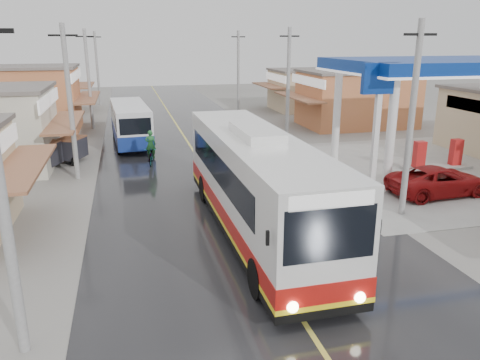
{
  "coord_description": "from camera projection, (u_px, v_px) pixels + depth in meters",
  "views": [
    {
      "loc": [
        -4.22,
        -16.64,
        7.25
      ],
      "look_at": [
        0.13,
        1.16,
        1.69
      ],
      "focal_mm": 35.0,
      "sensor_mm": 36.0,
      "label": 1
    }
  ],
  "objects": [
    {
      "name": "coach_bus",
      "position": [
        255.0,
        184.0,
        17.68
      ],
      "size": [
        3.1,
        13.26,
        4.13
      ],
      "rotation": [
        0.0,
        0.0,
        0.01
      ],
      "color": "silver",
      "rests_on": "road"
    },
    {
      "name": "utility_poles_left",
      "position": [
        87.0,
        150.0,
        31.82
      ],
      "size": [
        1.6,
        50.0,
        8.0
      ],
      "primitive_type": null,
      "color": "gray",
      "rests_on": "ground"
    },
    {
      "name": "tricycle_far",
      "position": [
        43.0,
        155.0,
        26.49
      ],
      "size": [
        2.04,
        2.48,
        1.63
      ],
      "rotation": [
        0.0,
        0.0,
        -0.39
      ],
      "color": "#26262D",
      "rests_on": "ground"
    },
    {
      "name": "cyclist",
      "position": [
        151.0,
        153.0,
        27.97
      ],
      "size": [
        0.9,
        2.01,
        2.09
      ],
      "rotation": [
        0.0,
        0.0,
        -0.12
      ],
      "color": "black",
      "rests_on": "ground"
    },
    {
      "name": "tricycle_near",
      "position": [
        71.0,
        148.0,
        28.36
      ],
      "size": [
        1.94,
        2.34,
        1.53
      ],
      "rotation": [
        0.0,
        0.0,
        -0.42
      ],
      "color": "#26262D",
      "rests_on": "ground"
    },
    {
      "name": "utility_poles_right",
      "position": [
        286.0,
        142.0,
        34.07
      ],
      "size": [
        1.6,
        36.0,
        8.0
      ],
      "primitive_type": null,
      "color": "gray",
      "rests_on": "ground"
    },
    {
      "name": "centre_line",
      "position": [
        191.0,
        147.0,
        32.47
      ],
      "size": [
        0.15,
        90.0,
        0.01
      ],
      "primitive_type": "cube",
      "color": "#D8CC4C",
      "rests_on": "road"
    },
    {
      "name": "road",
      "position": [
        191.0,
        147.0,
        32.47
      ],
      "size": [
        12.0,
        90.0,
        0.02
      ],
      "primitive_type": "cube",
      "color": "black",
      "rests_on": "ground"
    },
    {
      "name": "jeepney",
      "position": [
        439.0,
        181.0,
        22.46
      ],
      "size": [
        5.15,
        2.64,
        1.39
      ],
      "primitive_type": "imported",
      "rotation": [
        0.0,
        0.0,
        1.64
      ],
      "color": "maroon",
      "rests_on": "ground"
    },
    {
      "name": "second_bus",
      "position": [
        130.0,
        123.0,
        33.1
      ],
      "size": [
        2.82,
        8.63,
        2.82
      ],
      "rotation": [
        0.0,
        0.0,
        0.06
      ],
      "color": "silver",
      "rests_on": "road"
    },
    {
      "name": "ground",
      "position": [
        244.0,
        229.0,
        18.53
      ],
      "size": [
        120.0,
        120.0,
        0.0
      ],
      "primitive_type": "plane",
      "color": "slate",
      "rests_on": "ground"
    },
    {
      "name": "shopfronts_right",
      "position": [
        407.0,
        145.0,
        33.1
      ],
      "size": [
        11.0,
        44.0,
        4.8
      ],
      "primitive_type": null,
      "color": "#BBB6A3",
      "rests_on": "ground"
    }
  ]
}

